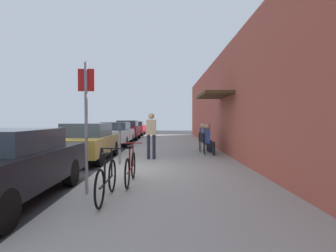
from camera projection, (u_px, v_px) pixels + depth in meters
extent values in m
plane|color=#2D2D30|center=(100.00, 173.00, 8.12)|extent=(60.00, 60.00, 0.00)
cube|color=#9E9B93|center=(173.00, 160.00, 10.14)|extent=(4.50, 32.00, 0.12)
cube|color=#BC5442|center=(238.00, 100.00, 10.10)|extent=(0.30, 32.00, 4.66)
cube|color=#4C381E|center=(214.00, 95.00, 11.25)|extent=(1.10, 2.80, 0.12)
cube|color=black|center=(3.00, 170.00, 5.11)|extent=(1.80, 4.40, 0.66)
cube|color=#333D47|center=(7.00, 140.00, 5.24)|extent=(1.48, 2.11, 0.42)
cylinder|color=black|center=(71.00, 173.00, 6.49)|extent=(0.22, 0.64, 0.64)
cylinder|color=black|center=(4.00, 173.00, 6.47)|extent=(0.22, 0.64, 0.64)
cylinder|color=black|center=(2.00, 211.00, 3.76)|extent=(0.22, 0.64, 0.64)
cube|color=#A58433|center=(87.00, 144.00, 10.51)|extent=(1.80, 4.40, 0.62)
cube|color=#333D47|center=(88.00, 130.00, 10.64)|extent=(1.48, 2.11, 0.50)
cylinder|color=black|center=(114.00, 148.00, 11.88)|extent=(0.22, 0.64, 0.64)
cylinder|color=black|center=(78.00, 148.00, 11.87)|extent=(0.22, 0.64, 0.64)
cylinder|color=black|center=(98.00, 157.00, 9.16)|extent=(0.22, 0.64, 0.64)
cylinder|color=black|center=(51.00, 157.00, 9.14)|extent=(0.22, 0.64, 0.64)
cube|color=silver|center=(115.00, 135.00, 16.49)|extent=(1.80, 4.40, 0.62)
cube|color=#333D47|center=(116.00, 126.00, 16.63)|extent=(1.48, 2.11, 0.47)
cylinder|color=black|center=(131.00, 139.00, 17.87)|extent=(0.22, 0.64, 0.64)
cylinder|color=black|center=(107.00, 139.00, 17.86)|extent=(0.22, 0.64, 0.64)
cylinder|color=black|center=(125.00, 142.00, 15.14)|extent=(0.22, 0.64, 0.64)
cylinder|color=black|center=(97.00, 142.00, 15.13)|extent=(0.22, 0.64, 0.64)
cube|color=maroon|center=(128.00, 131.00, 21.69)|extent=(1.80, 4.40, 0.69)
cube|color=#333D47|center=(128.00, 123.00, 21.83)|extent=(1.48, 2.11, 0.49)
cylinder|color=black|center=(139.00, 134.00, 23.07)|extent=(0.22, 0.64, 0.64)
cylinder|color=black|center=(121.00, 134.00, 23.06)|extent=(0.22, 0.64, 0.64)
cylinder|color=black|center=(136.00, 136.00, 20.34)|extent=(0.22, 0.64, 0.64)
cylinder|color=black|center=(114.00, 136.00, 20.33)|extent=(0.22, 0.64, 0.64)
cube|color=maroon|center=(135.00, 129.00, 27.31)|extent=(1.80, 4.40, 0.64)
cube|color=#333D47|center=(136.00, 123.00, 27.44)|extent=(1.48, 2.11, 0.41)
cylinder|color=black|center=(144.00, 131.00, 28.68)|extent=(0.22, 0.64, 0.64)
cylinder|color=black|center=(129.00, 131.00, 28.67)|extent=(0.22, 0.64, 0.64)
cylinder|color=black|center=(142.00, 133.00, 25.96)|extent=(0.22, 0.64, 0.64)
cylinder|color=black|center=(126.00, 133.00, 25.94)|extent=(0.22, 0.64, 0.64)
cylinder|color=slate|center=(120.00, 147.00, 8.91)|extent=(0.07, 0.07, 1.10)
cube|color=#383D42|center=(120.00, 127.00, 8.90)|extent=(0.12, 0.10, 0.22)
cylinder|color=gray|center=(86.00, 128.00, 5.34)|extent=(0.06, 0.06, 2.60)
cube|color=red|center=(86.00, 80.00, 5.33)|extent=(0.32, 0.02, 0.44)
torus|color=black|center=(112.00, 176.00, 5.52)|extent=(0.04, 0.66, 0.66)
torus|color=black|center=(100.00, 189.00, 4.47)|extent=(0.04, 0.66, 0.66)
cylinder|color=black|center=(107.00, 182.00, 5.00)|extent=(0.04, 1.05, 0.04)
cylinder|color=black|center=(105.00, 170.00, 4.84)|extent=(0.04, 0.04, 0.50)
cube|color=black|center=(105.00, 154.00, 4.84)|extent=(0.10, 0.20, 0.06)
cylinder|color=black|center=(112.00, 162.00, 5.47)|extent=(0.03, 0.03, 0.56)
cylinder|color=black|center=(112.00, 148.00, 5.46)|extent=(0.46, 0.03, 0.03)
torus|color=black|center=(133.00, 165.00, 6.78)|extent=(0.04, 0.66, 0.66)
torus|color=black|center=(127.00, 174.00, 5.73)|extent=(0.04, 0.66, 0.66)
cylinder|color=maroon|center=(131.00, 169.00, 6.25)|extent=(0.04, 1.05, 0.04)
cylinder|color=maroon|center=(130.00, 159.00, 6.09)|extent=(0.04, 0.04, 0.50)
cube|color=black|center=(130.00, 147.00, 6.09)|extent=(0.10, 0.20, 0.06)
cylinder|color=maroon|center=(133.00, 154.00, 6.72)|extent=(0.03, 0.03, 0.56)
cylinder|color=maroon|center=(133.00, 143.00, 6.71)|extent=(0.46, 0.03, 0.03)
cylinder|color=black|center=(214.00, 149.00, 11.35)|extent=(0.04, 0.04, 0.45)
cylinder|color=black|center=(214.00, 150.00, 10.98)|extent=(0.04, 0.04, 0.45)
cylinder|color=black|center=(205.00, 149.00, 11.41)|extent=(0.04, 0.04, 0.45)
cylinder|color=black|center=(205.00, 150.00, 11.03)|extent=(0.04, 0.04, 0.45)
cube|color=black|center=(209.00, 144.00, 11.19)|extent=(0.50, 0.50, 0.03)
cube|color=black|center=(204.00, 139.00, 11.21)|extent=(0.10, 0.44, 0.40)
cylinder|color=#232838|center=(214.00, 149.00, 11.26)|extent=(0.11, 0.11, 0.47)
cylinder|color=#232838|center=(211.00, 143.00, 11.28)|extent=(0.38, 0.19, 0.14)
cylinder|color=#232838|center=(214.00, 150.00, 11.07)|extent=(0.11, 0.11, 0.47)
cylinder|color=#232838|center=(211.00, 144.00, 11.08)|extent=(0.38, 0.19, 0.14)
cube|color=#334C99|center=(208.00, 136.00, 11.19)|extent=(0.27, 0.39, 0.56)
sphere|color=tan|center=(208.00, 126.00, 11.18)|extent=(0.22, 0.22, 0.22)
cylinder|color=black|center=(209.00, 147.00, 12.27)|extent=(0.04, 0.04, 0.45)
cylinder|color=black|center=(212.00, 148.00, 11.90)|extent=(0.04, 0.04, 0.45)
cylinder|color=black|center=(201.00, 147.00, 12.19)|extent=(0.04, 0.04, 0.45)
cylinder|color=black|center=(204.00, 148.00, 11.82)|extent=(0.04, 0.04, 0.45)
cube|color=black|center=(206.00, 142.00, 12.04)|extent=(0.52, 0.52, 0.03)
cube|color=black|center=(202.00, 137.00, 11.99)|extent=(0.12, 0.44, 0.40)
cylinder|color=#232838|center=(209.00, 147.00, 12.18)|extent=(0.11, 0.11, 0.47)
cylinder|color=#232838|center=(207.00, 142.00, 12.15)|extent=(0.38, 0.21, 0.14)
cylinder|color=#232838|center=(211.00, 147.00, 11.99)|extent=(0.11, 0.11, 0.47)
cylinder|color=#232838|center=(208.00, 142.00, 11.95)|extent=(0.38, 0.21, 0.14)
cube|color=#595960|center=(205.00, 135.00, 12.01)|extent=(0.29, 0.40, 0.56)
sphere|color=tan|center=(205.00, 126.00, 12.00)|extent=(0.22, 0.22, 0.22)
cylinder|color=black|center=(209.00, 146.00, 12.87)|extent=(0.04, 0.04, 0.45)
cylinder|color=black|center=(208.00, 146.00, 12.50)|extent=(0.04, 0.04, 0.45)
cylinder|color=black|center=(201.00, 145.00, 12.98)|extent=(0.04, 0.04, 0.45)
cylinder|color=black|center=(199.00, 146.00, 12.62)|extent=(0.04, 0.04, 0.45)
cube|color=black|center=(204.00, 141.00, 12.74)|extent=(0.55, 0.55, 0.03)
cube|color=black|center=(200.00, 136.00, 12.79)|extent=(0.16, 0.43, 0.40)
cylinder|color=#232838|center=(208.00, 146.00, 12.78)|extent=(0.11, 0.11, 0.47)
cylinder|color=#232838|center=(206.00, 141.00, 12.82)|extent=(0.39, 0.24, 0.14)
cylinder|color=#232838|center=(208.00, 146.00, 12.59)|extent=(0.11, 0.11, 0.47)
cylinder|color=#232838|center=(205.00, 141.00, 12.63)|extent=(0.39, 0.24, 0.14)
cube|color=#334C99|center=(202.00, 134.00, 12.75)|extent=(0.32, 0.41, 0.56)
sphere|color=tan|center=(203.00, 126.00, 12.74)|extent=(0.22, 0.22, 0.22)
cylinder|color=#232838|center=(149.00, 147.00, 10.04)|extent=(0.12, 0.12, 0.90)
cylinder|color=#232838|center=(154.00, 147.00, 10.04)|extent=(0.12, 0.12, 0.90)
cube|color=#CCB28C|center=(151.00, 127.00, 10.02)|extent=(0.36, 0.22, 0.56)
sphere|color=tan|center=(151.00, 116.00, 10.01)|extent=(0.22, 0.22, 0.22)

